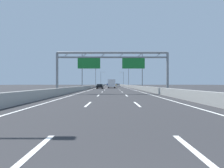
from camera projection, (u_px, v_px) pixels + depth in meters
ground_plane at (111, 86)px, 99.90m from camera, size 260.00×260.00×0.00m
lane_dash_left_0 at (24, 159)px, 3.39m from camera, size 0.16×3.00×0.01m
lane_dash_left_1 at (88, 104)px, 12.39m from camera, size 0.16×3.00×0.01m
lane_dash_left_2 at (98, 96)px, 21.39m from camera, size 0.16×3.00×0.01m
lane_dash_left_3 at (102, 92)px, 30.39m from camera, size 0.16×3.00×0.01m
lane_dash_left_4 at (104, 90)px, 39.39m from camera, size 0.16×3.00×0.01m
lane_dash_left_5 at (105, 89)px, 48.39m from camera, size 0.16×3.00×0.01m
lane_dash_left_6 at (106, 88)px, 57.39m from camera, size 0.16×3.00×0.01m
lane_dash_left_7 at (107, 87)px, 66.39m from camera, size 0.16×3.00×0.01m
lane_dash_left_8 at (107, 87)px, 75.39m from camera, size 0.16×3.00×0.01m
lane_dash_left_9 at (108, 87)px, 84.39m from camera, size 0.16×3.00×0.01m
lane_dash_left_10 at (108, 86)px, 93.39m from camera, size 0.16×3.00×0.01m
lane_dash_left_11 at (108, 86)px, 102.39m from camera, size 0.16×3.00×0.01m
lane_dash_left_12 at (109, 86)px, 111.39m from camera, size 0.16×3.00×0.01m
lane_dash_left_13 at (109, 86)px, 120.39m from camera, size 0.16×3.00×0.01m
lane_dash_left_14 at (109, 86)px, 129.39m from camera, size 0.16×3.00×0.01m
lane_dash_left_15 at (109, 85)px, 138.39m from camera, size 0.16×3.00×0.01m
lane_dash_left_16 at (109, 85)px, 147.39m from camera, size 0.16×3.00×0.01m
lane_dash_left_17 at (109, 85)px, 156.39m from camera, size 0.16×3.00×0.01m
lane_dash_right_0 at (203, 159)px, 3.41m from camera, size 0.16×3.00×0.01m
lane_dash_right_1 at (136, 104)px, 12.41m from camera, size 0.16×3.00×0.01m
lane_dash_right_2 at (126, 96)px, 21.41m from camera, size 0.16×3.00×0.01m
lane_dash_right_3 at (122, 92)px, 30.41m from camera, size 0.16×3.00×0.01m
lane_dash_right_4 at (119, 90)px, 39.41m from camera, size 0.16×3.00×0.01m
lane_dash_right_5 at (118, 89)px, 48.41m from camera, size 0.16×3.00×0.01m
lane_dash_right_6 at (117, 88)px, 57.41m from camera, size 0.16×3.00×0.01m
lane_dash_right_7 at (116, 87)px, 66.41m from camera, size 0.16×3.00×0.01m
lane_dash_right_8 at (115, 87)px, 75.41m from camera, size 0.16×3.00×0.01m
lane_dash_right_9 at (115, 87)px, 84.41m from camera, size 0.16×3.00×0.01m
lane_dash_right_10 at (115, 86)px, 93.40m from camera, size 0.16×3.00×0.01m
lane_dash_right_11 at (114, 86)px, 102.40m from camera, size 0.16×3.00×0.01m
lane_dash_right_12 at (114, 86)px, 111.40m from camera, size 0.16×3.00×0.01m
lane_dash_right_13 at (114, 86)px, 120.40m from camera, size 0.16×3.00×0.01m
lane_dash_right_14 at (114, 86)px, 129.40m from camera, size 0.16×3.00×0.01m
lane_dash_right_15 at (114, 85)px, 138.40m from camera, size 0.16×3.00×0.01m
lane_dash_right_16 at (113, 85)px, 147.40m from camera, size 0.16×3.00×0.01m
lane_dash_right_17 at (113, 85)px, 156.40m from camera, size 0.16×3.00×0.01m
edge_line_left at (101, 86)px, 87.88m from camera, size 0.16×176.00×0.01m
edge_line_right at (122, 86)px, 87.92m from camera, size 0.16×176.00×0.01m
barrier_left at (101, 85)px, 109.87m from camera, size 0.45×220.00×0.95m
barrier_right at (122, 85)px, 109.92m from camera, size 0.45×220.00×0.95m
sign_gantry at (111, 62)px, 25.45m from camera, size 17.04×0.36×6.36m
streetlamp_left_mid at (82, 68)px, 43.10m from camera, size 2.58×0.28×9.50m
streetlamp_right_mid at (141, 68)px, 43.16m from camera, size 2.58×0.28×9.50m
streetlamp_left_far at (96, 75)px, 78.83m from camera, size 2.58×0.28×9.50m
streetlamp_right_far at (127, 75)px, 78.89m from camera, size 2.58×0.28×9.50m
streetlamp_left_distant at (100, 78)px, 114.56m from camera, size 2.58×0.28×9.50m
streetlamp_right_distant at (122, 78)px, 114.62m from camera, size 2.58×0.28×9.50m
green_car at (112, 85)px, 108.55m from camera, size 1.89×4.70×1.51m
blue_car at (107, 85)px, 136.88m from camera, size 1.78×4.30×1.48m
yellow_car at (116, 85)px, 115.55m from camera, size 1.71×4.24×1.46m
black_car at (99, 86)px, 50.32m from camera, size 1.80×4.68×1.37m
red_car at (116, 85)px, 129.30m from camera, size 1.73×4.55×1.51m
white_car at (117, 85)px, 96.42m from camera, size 1.89×4.46×1.45m
box_truck at (111, 83)px, 58.99m from camera, size 2.45×8.09×2.91m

